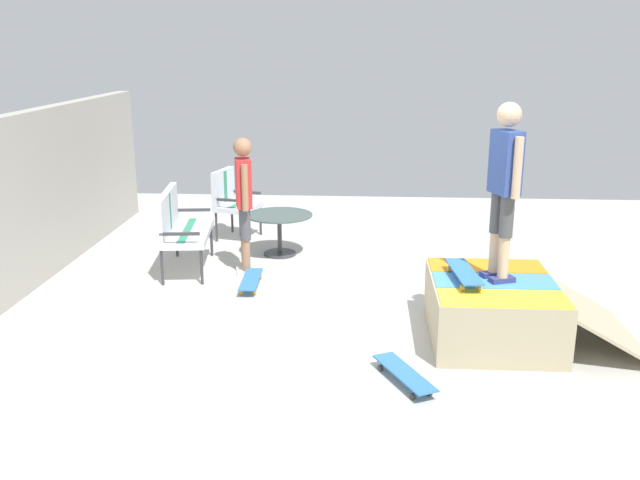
{
  "coord_description": "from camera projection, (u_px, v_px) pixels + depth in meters",
  "views": [
    {
      "loc": [
        -6.87,
        0.05,
        2.82
      ],
      "look_at": [
        0.52,
        0.52,
        0.7
      ],
      "focal_mm": 39.01,
      "sensor_mm": 36.0,
      "label": 1
    }
  ],
  "objects": [
    {
      "name": "person_skater",
      "position": [
        505.0,
        179.0,
        6.46
      ],
      "size": [
        0.46,
        0.32,
        1.7
      ],
      "color": "navy",
      "rests_on": "skate_ramp"
    },
    {
      "name": "patio_table",
      "position": [
        280.0,
        226.0,
        9.44
      ],
      "size": [
        0.9,
        0.9,
        0.57
      ],
      "color": "#38383D",
      "rests_on": "ground_plane"
    },
    {
      "name": "patio_chair_near_house",
      "position": [
        231.0,
        197.0,
        10.22
      ],
      "size": [
        0.74,
        0.69,
        1.02
      ],
      "color": "#38383D",
      "rests_on": "ground_plane"
    },
    {
      "name": "skate_ramp",
      "position": [
        496.0,
        310.0,
        6.78
      ],
      "size": [
        1.43,
        1.98,
        0.6
      ],
      "color": "tan",
      "rests_on": "ground_plane"
    },
    {
      "name": "person_watching",
      "position": [
        244.0,
        195.0,
        8.55
      ],
      "size": [
        0.47,
        0.3,
        1.71
      ],
      "color": "silver",
      "rests_on": "ground_plane"
    },
    {
      "name": "skateboard_by_bench",
      "position": [
        251.0,
        280.0,
        8.28
      ],
      "size": [
        0.81,
        0.23,
        0.1
      ],
      "color": "#3372B2",
      "rests_on": "ground_plane"
    },
    {
      "name": "skateboard_spare",
      "position": [
        404.0,
        374.0,
        5.95
      ],
      "size": [
        0.8,
        0.54,
        0.1
      ],
      "color": "#3372B2",
      "rests_on": "ground_plane"
    },
    {
      "name": "ground_plane",
      "position": [
        366.0,
        322.0,
        7.38
      ],
      "size": [
        12.0,
        12.0,
        0.1
      ],
      "primitive_type": "cube",
      "color": "beige"
    },
    {
      "name": "skateboard_on_ramp",
      "position": [
        464.0,
        272.0,
        6.67
      ],
      "size": [
        0.82,
        0.28,
        0.1
      ],
      "color": "#3372B2",
      "rests_on": "skate_ramp"
    },
    {
      "name": "patio_bench",
      "position": [
        178.0,
        223.0,
        8.76
      ],
      "size": [
        1.3,
        0.69,
        1.02
      ],
      "color": "#38383D",
      "rests_on": "ground_plane"
    }
  ]
}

